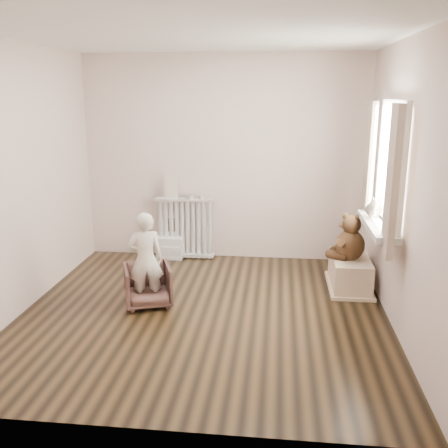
# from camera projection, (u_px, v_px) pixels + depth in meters

# --- Properties ---
(floor) EXTENTS (3.60, 3.60, 0.01)m
(floor) POSITION_uv_depth(u_px,v_px,m) (204.00, 313.00, 4.96)
(floor) COLOR black
(floor) RESTS_ON ground
(ceiling) EXTENTS (3.60, 3.60, 0.01)m
(ceiling) POSITION_uv_depth(u_px,v_px,m) (201.00, 35.00, 4.30)
(ceiling) COLOR white
(ceiling) RESTS_ON ground
(back_wall) EXTENTS (3.60, 0.02, 2.60)m
(back_wall) POSITION_uv_depth(u_px,v_px,m) (224.00, 159.00, 6.36)
(back_wall) COLOR silver
(back_wall) RESTS_ON ground
(front_wall) EXTENTS (3.60, 0.02, 2.60)m
(front_wall) POSITION_uv_depth(u_px,v_px,m) (156.00, 239.00, 2.90)
(front_wall) COLOR silver
(front_wall) RESTS_ON ground
(left_wall) EXTENTS (0.02, 3.60, 2.60)m
(left_wall) POSITION_uv_depth(u_px,v_px,m) (19.00, 180.00, 4.82)
(left_wall) COLOR silver
(left_wall) RESTS_ON ground
(right_wall) EXTENTS (0.02, 3.60, 2.60)m
(right_wall) POSITION_uv_depth(u_px,v_px,m) (402.00, 188.00, 4.44)
(right_wall) COLOR silver
(right_wall) RESTS_ON ground
(window) EXTENTS (0.03, 0.90, 1.10)m
(window) POSITION_uv_depth(u_px,v_px,m) (392.00, 166.00, 4.69)
(window) COLOR white
(window) RESTS_ON right_wall
(window_sill) EXTENTS (0.22, 1.10, 0.06)m
(window_sill) POSITION_uv_depth(u_px,v_px,m) (377.00, 225.00, 4.85)
(window_sill) COLOR silver
(window_sill) RESTS_ON right_wall
(curtain_left) EXTENTS (0.06, 0.26, 1.30)m
(curtain_left) POSITION_uv_depth(u_px,v_px,m) (392.00, 183.00, 4.17)
(curtain_left) COLOR #B9A490
(curtain_left) RESTS_ON right_wall
(curtain_right) EXTENTS (0.06, 0.26, 1.30)m
(curtain_right) POSITION_uv_depth(u_px,v_px,m) (369.00, 164.00, 5.27)
(curtain_right) COLOR #B9A490
(curtain_right) RESTS_ON right_wall
(radiator) EXTENTS (0.76, 0.14, 0.80)m
(radiator) POSITION_uv_depth(u_px,v_px,m) (185.00, 229.00, 6.53)
(radiator) COLOR silver
(radiator) RESTS_ON floor
(paper_doll) EXTENTS (0.17, 0.02, 0.29)m
(paper_doll) POSITION_uv_depth(u_px,v_px,m) (171.00, 187.00, 6.41)
(paper_doll) COLOR beige
(paper_doll) RESTS_ON radiator
(tin_a) EXTENTS (0.10, 0.10, 0.06)m
(tin_a) POSITION_uv_depth(u_px,v_px,m) (190.00, 196.00, 6.41)
(tin_a) COLOR #A59E8C
(tin_a) RESTS_ON radiator
(tin_b) EXTENTS (0.08, 0.08, 0.05)m
(tin_b) POSITION_uv_depth(u_px,v_px,m) (202.00, 197.00, 6.40)
(tin_b) COLOR #A59E8C
(tin_b) RESTS_ON radiator
(toy_vanity) EXTENTS (0.34, 0.24, 0.53)m
(toy_vanity) POSITION_uv_depth(u_px,v_px,m) (170.00, 238.00, 6.55)
(toy_vanity) COLOR silver
(toy_vanity) RESTS_ON floor
(armchair) EXTENTS (0.59, 0.60, 0.43)m
(armchair) POSITION_uv_depth(u_px,v_px,m) (148.00, 285.00, 5.10)
(armchair) COLOR brown
(armchair) RESTS_ON floor
(child) EXTENTS (0.41, 0.34, 0.97)m
(child) POSITION_uv_depth(u_px,v_px,m) (145.00, 260.00, 4.98)
(child) COLOR white
(child) RESTS_ON armchair
(toy_bench) EXTENTS (0.40, 0.76, 0.36)m
(toy_bench) POSITION_uv_depth(u_px,v_px,m) (350.00, 270.00, 5.56)
(toy_bench) COLOR beige
(toy_bench) RESTS_ON floor
(teddy_bear) EXTENTS (0.50, 0.45, 0.50)m
(teddy_bear) POSITION_uv_depth(u_px,v_px,m) (351.00, 231.00, 5.38)
(teddy_bear) COLOR #331F10
(teddy_bear) RESTS_ON toy_bench
(plush_cat) EXTENTS (0.20, 0.28, 0.22)m
(plush_cat) POSITION_uv_depth(u_px,v_px,m) (374.00, 208.00, 5.01)
(plush_cat) COLOR #665E55
(plush_cat) RESTS_ON window_sill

